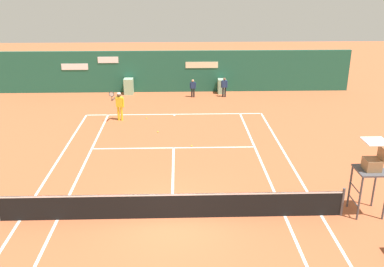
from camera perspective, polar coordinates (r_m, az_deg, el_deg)
name	(u,v)px	position (r m, az deg, el deg)	size (l,w,h in m)	color
ground_plane	(172,209)	(15.89, -2.65, -10.02)	(80.00, 80.00, 0.01)	#B25633
tennis_net	(172,205)	(15.13, -2.70, -9.48)	(12.10, 0.10, 1.07)	#4C4C51
sponsor_back_wall	(174,72)	(30.79, -2.36, 8.15)	(25.00, 1.02, 2.93)	#1E5642
umpire_chair	(372,167)	(16.08, 22.74, -4.12)	(1.00, 1.00, 2.77)	#47474C
player_on_baseline	(119,104)	(25.03, -9.63, 3.89)	(0.76, 0.68, 1.87)	yellow
ball_kid_centre_post	(193,87)	(29.49, 0.12, 6.19)	(0.41, 0.18, 1.25)	black
ball_kid_left_post	(224,86)	(29.62, 4.30, 6.31)	(0.45, 0.19, 1.35)	black
tennis_ball_near_service_line	(158,132)	(23.16, -4.56, 0.22)	(0.07, 0.07, 0.07)	#CCE033
tennis_ball_by_sideline	(192,146)	(21.22, -0.04, -1.67)	(0.07, 0.07, 0.07)	#CCE033
tennis_ball_mid_court	(147,118)	(25.37, -6.05, 2.02)	(0.07, 0.07, 0.07)	#CCE033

